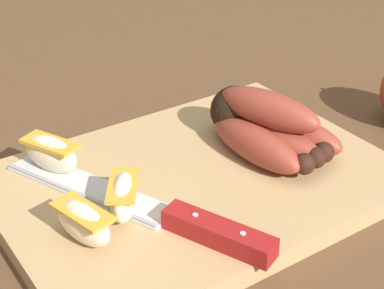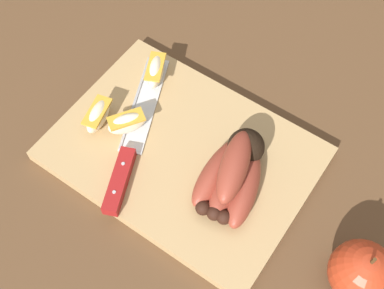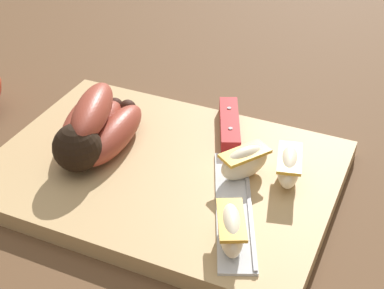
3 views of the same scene
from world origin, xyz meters
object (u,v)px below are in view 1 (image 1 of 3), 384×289
Objects in this scene: chefs_knife at (170,216)px; apple_wedge_far at (123,196)px; apple_wedge_middle at (83,222)px; apple_wedge_near at (51,153)px; banana_bunch at (265,127)px.

apple_wedge_far is (-0.03, 0.03, 0.01)m from chefs_knife.
apple_wedge_middle is at bearing 165.17° from chefs_knife.
apple_wedge_near is (-0.05, 0.13, 0.01)m from chefs_knife.
banana_bunch reaches higher than apple_wedge_near.
banana_bunch is at bearing 18.82° from chefs_knife.
banana_bunch is 2.24× the size of apple_wedge_middle.
chefs_knife is at bearing -14.83° from apple_wedge_middle.
apple_wedge_middle is 1.06× the size of apple_wedge_far.
chefs_knife is 4.16× the size of apple_wedge_middle.
apple_wedge_far is at bearing 129.72° from chefs_knife.
banana_bunch is at bearing -23.00° from apple_wedge_near.
chefs_knife is (-0.15, -0.05, -0.02)m from banana_bunch.
apple_wedge_near and apple_wedge_far have the same top height.
apple_wedge_far is at bearing 16.84° from apple_wedge_middle.
apple_wedge_near is at bearing 79.79° from apple_wedge_middle.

